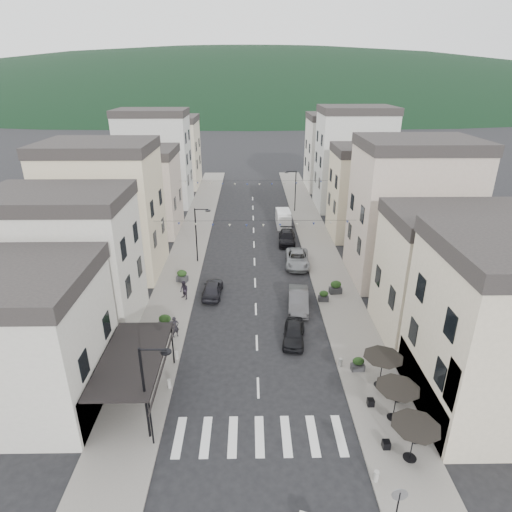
{
  "coord_description": "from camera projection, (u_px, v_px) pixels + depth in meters",
  "views": [
    {
      "loc": [
        -0.47,
        -15.98,
        18.75
      ],
      "look_at": [
        0.07,
        19.44,
        3.5
      ],
      "focal_mm": 30.0,
      "sensor_mm": 36.0,
      "label": 1
    }
  ],
  "objects": [
    {
      "name": "parked_car_e",
      "position": [
        213.0,
        289.0,
        38.77
      ],
      "size": [
        1.84,
        4.18,
        1.4
      ],
      "primitive_type": "imported",
      "rotation": [
        0.0,
        0.0,
        3.1
      ],
      "color": "black",
      "rests_on": "ground"
    },
    {
      "name": "bollards",
      "position": [
        258.0,
        388.0,
        26.98
      ],
      "size": [
        11.66,
        10.26,
        0.6
      ],
      "color": "gray",
      "rests_on": "ground"
    },
    {
      "name": "buildings_row_right",
      "position": [
        369.0,
        180.0,
        53.41
      ],
      "size": [
        10.2,
        54.16,
        14.5
      ],
      "color": "#BDB196",
      "rests_on": "ground"
    },
    {
      "name": "streetlamp_left_near",
      "position": [
        149.0,
        385.0,
        22.39
      ],
      "size": [
        1.7,
        0.56,
        6.0
      ],
      "color": "black",
      "rests_on": "ground"
    },
    {
      "name": "planter_lb",
      "position": [
        182.0,
        276.0,
        41.19
      ],
      "size": [
        1.17,
        0.8,
        1.2
      ],
      "rotation": [
        0.0,
        0.0,
        -0.21
      ],
      "color": "#333336",
      "rests_on": "sidewalk_left"
    },
    {
      "name": "streetlamp_left_far",
      "position": [
        199.0,
        230.0,
        44.44
      ],
      "size": [
        1.7,
        0.56,
        6.0
      ],
      "color": "black",
      "rests_on": "ground"
    },
    {
      "name": "sidewalk_right",
      "position": [
        316.0,
        241.0,
        51.57
      ],
      "size": [
        4.0,
        76.0,
        0.12
      ],
      "primitive_type": "cube",
      "color": "slate",
      "rests_on": "ground"
    },
    {
      "name": "planter_la",
      "position": [
        165.0,
        322.0,
        33.59
      ],
      "size": [
        1.22,
        0.87,
        1.23
      ],
      "rotation": [
        0.0,
        0.0,
        -0.27
      ],
      "color": "#323235",
      "rests_on": "sidewalk_left"
    },
    {
      "name": "sidewalk_left",
      "position": [
        192.0,
        241.0,
        51.36
      ],
      "size": [
        4.0,
        76.0,
        0.12
      ],
      "primitive_type": "cube",
      "color": "slate",
      "rests_on": "ground"
    },
    {
      "name": "cafe_terrace",
      "position": [
        397.0,
        392.0,
        23.85
      ],
      "size": [
        2.5,
        8.1,
        2.53
      ],
      "color": "black",
      "rests_on": "ground"
    },
    {
      "name": "pedestrian_b",
      "position": [
        184.0,
        290.0,
        37.88
      ],
      "size": [
        1.05,
        1.05,
        1.72
      ],
      "primitive_type": "imported",
      "rotation": [
        0.0,
        0.0,
        -0.77
      ],
      "color": "black",
      "rests_on": "sidewalk_left"
    },
    {
      "name": "parked_car_d",
      "position": [
        287.0,
        238.0,
        50.72
      ],
      "size": [
        2.27,
        4.9,
        1.39
      ],
      "primitive_type": "imported",
      "rotation": [
        0.0,
        0.0,
        -0.07
      ],
      "color": "black",
      "rests_on": "ground"
    },
    {
      "name": "parked_car_c",
      "position": [
        297.0,
        259.0,
        44.91
      ],
      "size": [
        2.76,
        5.38,
        1.45
      ],
      "primitive_type": "imported",
      "rotation": [
        0.0,
        0.0,
        -0.07
      ],
      "color": "gray",
      "rests_on": "ground"
    },
    {
      "name": "streetlamp_right_far",
      "position": [
        294.0,
        187.0,
        61.13
      ],
      "size": [
        1.7,
        0.56,
        6.0
      ],
      "color": "black",
      "rests_on": "ground"
    },
    {
      "name": "traffic_sign",
      "position": [
        398.0,
        502.0,
        18.2
      ],
      "size": [
        0.7,
        0.07,
        2.7
      ],
      "color": "black",
      "rests_on": "ground"
    },
    {
      "name": "planter_rb",
      "position": [
        336.0,
        287.0,
        38.99
      ],
      "size": [
        1.18,
        0.74,
        1.24
      ],
      "rotation": [
        0.0,
        0.0,
        0.12
      ],
      "color": "#292A2C",
      "rests_on": "sidewalk_right"
    },
    {
      "name": "planter_rc",
      "position": [
        324.0,
        296.0,
        37.68
      ],
      "size": [
        0.93,
        0.55,
        1.01
      ],
      "rotation": [
        0.0,
        0.0,
        -0.06
      ],
      "color": "#2A2A2C",
      "rests_on": "sidewalk_right"
    },
    {
      "name": "pedestrian_a",
      "position": [
        175.0,
        327.0,
        32.45
      ],
      "size": [
        0.74,
        0.66,
        1.69
      ],
      "primitive_type": "imported",
      "rotation": [
        0.0,
        0.0,
        0.54
      ],
      "color": "black",
      "rests_on": "sidewalk_left"
    },
    {
      "name": "parked_car_b",
      "position": [
        298.0,
        300.0,
        36.64
      ],
      "size": [
        2.09,
        4.89,
        1.57
      ],
      "primitive_type": "imported",
      "rotation": [
        0.0,
        0.0,
        -0.09
      ],
      "color": "#38383A",
      "rests_on": "ground"
    },
    {
      "name": "buildings_row_left",
      "position": [
        139.0,
        181.0,
        54.15
      ],
      "size": [
        10.2,
        54.16,
        14.0
      ],
      "color": "#BDB8AD",
      "rests_on": "ground"
    },
    {
      "name": "bunting_near",
      "position": [
        255.0,
        224.0,
        40.07
      ],
      "size": [
        19.0,
        0.28,
        0.62
      ],
      "color": "black",
      "rests_on": "ground"
    },
    {
      "name": "hill_backdrop",
      "position": [
        250.0,
        102.0,
        297.62
      ],
      "size": [
        640.0,
        360.0,
        70.0
      ],
      "primitive_type": "ellipsoid",
      "color": "black",
      "rests_on": "ground"
    },
    {
      "name": "parked_car_a",
      "position": [
        294.0,
        333.0,
        32.18
      ],
      "size": [
        2.1,
        4.12,
        1.34
      ],
      "primitive_type": "imported",
      "rotation": [
        0.0,
        0.0,
        -0.14
      ],
      "color": "black",
      "rests_on": "ground"
    },
    {
      "name": "ground",
      "position": [
        260.0,
        466.0,
        22.1
      ],
      "size": [
        700.0,
        700.0,
        0.0
      ],
      "primitive_type": "plane",
      "color": "black",
      "rests_on": "ground"
    },
    {
      "name": "bunting_far",
      "position": [
        253.0,
        183.0,
        54.76
      ],
      "size": [
        19.0,
        0.28,
        0.62
      ],
      "color": "black",
      "rests_on": "ground"
    },
    {
      "name": "boutique_awning",
      "position": [
        137.0,
        359.0,
        25.36
      ],
      "size": [
        3.77,
        7.5,
        3.28
      ],
      "color": "black",
      "rests_on": "ground"
    },
    {
      "name": "planter_ra",
      "position": [
        358.0,
        364.0,
        28.9
      ],
      "size": [
        0.93,
        0.56,
        1.01
      ],
      "rotation": [
        0.0,
        0.0,
        0.07
      ],
      "color": "#303033",
      "rests_on": "sidewalk_right"
    },
    {
      "name": "delivery_van",
      "position": [
        283.0,
        218.0,
        56.47
      ],
      "size": [
        1.79,
        4.46,
        2.13
      ],
      "rotation": [
        0.0,
        0.0,
        0.01
      ],
      "color": "silver",
      "rests_on": "ground"
    }
  ]
}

